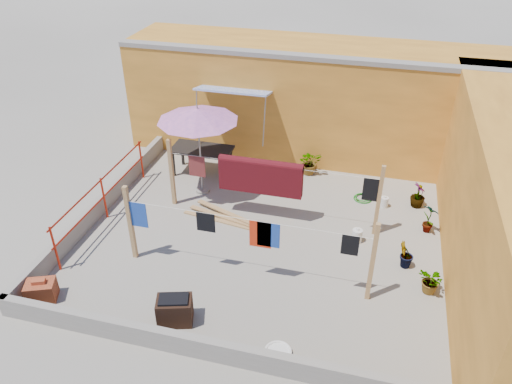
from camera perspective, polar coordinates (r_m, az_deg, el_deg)
ground at (r=11.59m, az=0.67°, el=-5.12°), size 80.00×80.00×0.00m
wall_back at (r=14.79m, az=7.17°, el=10.39°), size 11.00×3.27×3.21m
parapet_front at (r=8.95m, az=-5.25°, el=-17.47°), size 8.30×0.16×0.44m
parapet_left at (r=12.89m, az=-17.19°, el=-1.31°), size 0.16×7.30×0.44m
red_railing at (r=12.38m, az=-17.09°, el=-0.02°), size 0.05×4.20×1.10m
clothesline_rig at (r=11.46m, az=0.41°, el=0.93°), size 5.09×2.35×1.80m
patio_umbrella at (r=12.32m, az=-6.69°, el=8.73°), size 2.62×2.62×2.42m
outdoor_table at (r=13.82m, az=-6.22°, el=4.71°), size 1.67×0.84×0.78m
brick_stack at (r=10.77m, az=-23.33°, el=-10.30°), size 0.66×0.58×0.48m
lumber_pile at (r=12.19m, az=-3.91°, el=-2.79°), size 1.92×0.83×0.12m
brazier at (r=9.56m, az=-9.27°, el=-13.17°), size 0.74×0.60×0.58m
white_basin at (r=9.11m, az=2.53°, el=-17.83°), size 0.49×0.49×0.09m
water_jug_a at (r=11.59m, az=11.47°, el=-4.91°), size 0.23×0.23×0.36m
water_jug_b at (r=12.95m, az=14.45°, el=-1.12°), size 0.20×0.20×0.31m
green_hose at (r=13.19m, az=12.11°, el=-0.67°), size 0.47×0.47×0.07m
plant_back_a at (r=13.97m, az=6.17°, el=3.39°), size 0.78×0.73×0.70m
plant_back_b at (r=13.10m, az=18.03°, el=-0.36°), size 0.42×0.42×0.65m
plant_right_a at (r=12.21m, az=19.22°, el=-2.84°), size 0.49×0.46×0.76m
plant_right_b at (r=11.02m, az=16.72°, el=-6.92°), size 0.45×0.45×0.64m
plant_right_c at (r=10.58m, az=19.45°, el=-9.63°), size 0.66×0.67×0.57m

